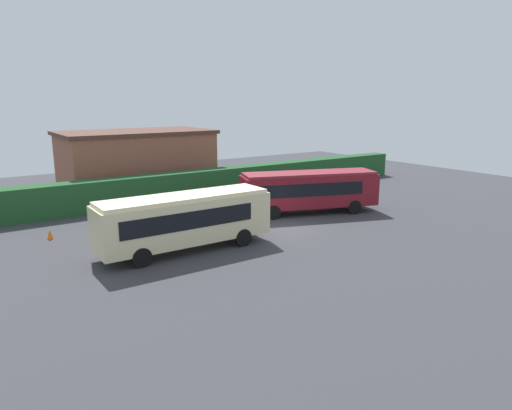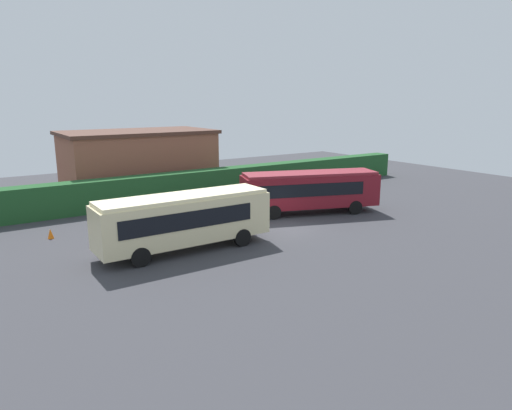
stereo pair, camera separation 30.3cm
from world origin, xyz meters
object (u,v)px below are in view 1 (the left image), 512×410
person_center (185,216)px  traffic_cone (50,234)px  bus_cream (185,219)px  person_left (130,227)px  bus_maroon (309,189)px

person_center → traffic_cone: size_ratio=3.21×
bus_cream → traffic_cone: 8.68m
bus_cream → traffic_cone: bus_cream is taller
person_center → traffic_cone: person_center is taller
bus_cream → person_center: (1.52, 3.27, -0.75)m
bus_cream → person_left: bus_cream is taller
person_center → traffic_cone: 7.90m
bus_maroon → person_center: bearing=-163.7°
person_left → bus_maroon: bearing=-104.9°
bus_cream → person_left: size_ratio=5.58×
traffic_cone → person_center: bearing=-23.2°
bus_cream → traffic_cone: (-5.71, 6.37, -1.48)m
bus_cream → traffic_cone: size_ratio=16.11×
person_center → traffic_cone: bearing=-13.7°
bus_maroon → person_left: 13.16m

